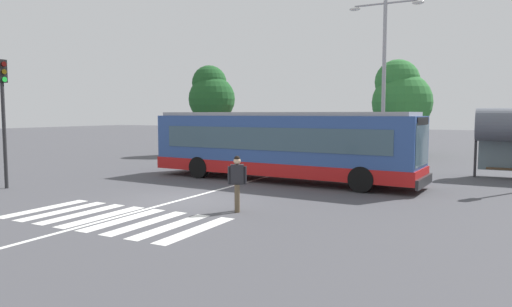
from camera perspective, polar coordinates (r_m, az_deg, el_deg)
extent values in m
plane|color=#47474C|center=(16.46, -8.36, -5.63)|extent=(160.00, 160.00, 0.00)
cylinder|color=black|center=(20.39, 14.83, -2.29)|extent=(1.02, 0.36, 1.00)
cylinder|color=black|center=(18.17, 12.76, -3.12)|extent=(1.02, 0.36, 1.00)
cylinder|color=black|center=(23.72, -3.48, -1.15)|extent=(1.02, 0.36, 1.00)
cylinder|color=black|center=(21.84, -6.97, -1.70)|extent=(1.02, 0.36, 1.00)
cube|color=#2D4C8E|center=(20.74, 2.97, 1.11)|extent=(12.25, 3.22, 2.55)
cube|color=red|center=(20.83, 2.96, -1.64)|extent=(12.37, 3.26, 0.55)
cube|color=#3D5666|center=(20.72, 2.98, 1.95)|extent=(10.80, 3.19, 0.96)
cube|color=#3D5666|center=(18.67, 19.63, 1.03)|extent=(0.17, 2.24, 1.63)
cube|color=black|center=(18.64, 19.71, 3.77)|extent=(0.17, 1.94, 0.28)
cube|color=#99999E|center=(20.70, 2.99, 4.85)|extent=(11.75, 2.99, 0.16)
cube|color=#28282B|center=(18.79, 19.87, -3.24)|extent=(0.26, 2.55, 0.36)
cylinder|color=brown|center=(14.44, -2.30, -5.35)|extent=(0.16, 0.16, 0.85)
cylinder|color=brown|center=(14.21, -2.32, -5.52)|extent=(0.16, 0.16, 0.85)
cube|color=#232328|center=(14.21, -2.32, -2.56)|extent=(0.48, 0.42, 0.60)
cylinder|color=#232328|center=(14.22, -3.29, -2.68)|extent=(0.10, 0.10, 0.55)
cylinder|color=#232328|center=(14.22, -1.35, -2.68)|extent=(0.10, 0.10, 0.55)
sphere|color=tan|center=(14.17, -2.33, -0.92)|extent=(0.22, 0.22, 0.22)
sphere|color=black|center=(14.16, -2.33, -0.65)|extent=(0.19, 0.19, 0.19)
cylinder|color=black|center=(35.88, -0.99, 0.62)|extent=(0.23, 0.65, 0.64)
cylinder|color=black|center=(35.03, 1.34, 0.52)|extent=(0.23, 0.65, 0.64)
cylinder|color=black|center=(33.55, -3.50, 0.31)|extent=(0.23, 0.65, 0.64)
cylinder|color=black|center=(32.64, -1.06, 0.19)|extent=(0.23, 0.65, 0.64)
cube|color=#AD1E1E|center=(34.24, -1.03, 0.95)|extent=(2.05, 4.59, 0.52)
cube|color=#3D5666|center=(34.13, -1.11, 1.75)|extent=(1.71, 2.24, 0.44)
cube|color=#AD1E1E|center=(34.12, -1.11, 2.06)|extent=(1.63, 2.06, 0.09)
cylinder|color=black|center=(34.15, 2.59, 0.40)|extent=(0.25, 0.65, 0.64)
cylinder|color=black|center=(33.37, 5.09, 0.28)|extent=(0.25, 0.65, 0.64)
cylinder|color=black|center=(31.76, 0.11, 0.07)|extent=(0.25, 0.65, 0.64)
cylinder|color=black|center=(30.91, 2.75, -0.07)|extent=(0.25, 0.65, 0.64)
cube|color=white|center=(32.51, 2.67, 0.74)|extent=(2.15, 4.62, 0.52)
cube|color=#3D5666|center=(32.40, 2.59, 1.57)|extent=(1.76, 2.27, 0.44)
cube|color=white|center=(32.39, 2.59, 1.90)|extent=(1.67, 2.09, 0.09)
cylinder|color=black|center=(33.27, 6.88, 0.25)|extent=(0.25, 0.65, 0.64)
cylinder|color=black|center=(32.59, 9.54, 0.12)|extent=(0.25, 0.65, 0.64)
cylinder|color=black|center=(30.78, 4.65, -0.10)|extent=(0.25, 0.65, 0.64)
cylinder|color=black|center=(30.05, 7.48, -0.25)|extent=(0.25, 0.65, 0.64)
cube|color=#196B70|center=(31.63, 7.17, 0.59)|extent=(2.17, 4.63, 0.52)
cube|color=#3D5666|center=(31.52, 7.11, 1.45)|extent=(1.77, 2.28, 0.44)
cube|color=#196B70|center=(31.51, 7.12, 1.78)|extent=(1.68, 2.09, 0.09)
cylinder|color=black|center=(32.28, 11.38, 0.05)|extent=(0.25, 0.65, 0.64)
cylinder|color=black|center=(31.72, 14.20, -0.09)|extent=(0.25, 0.65, 0.64)
cylinder|color=black|center=(29.71, 9.44, -0.34)|extent=(0.25, 0.65, 0.64)
cylinder|color=black|center=(29.09, 12.47, -0.49)|extent=(0.25, 0.65, 0.64)
cube|color=#234293|center=(30.66, 11.91, 0.39)|extent=(2.19, 4.64, 0.52)
cube|color=#3D5666|center=(30.54, 11.86, 1.27)|extent=(1.78, 2.29, 0.44)
cube|color=#234293|center=(30.53, 11.87, 1.62)|extent=(1.69, 2.10, 0.09)
cylinder|color=black|center=(32.15, 16.04, -0.07)|extent=(0.26, 0.66, 0.64)
cylinder|color=black|center=(31.69, 18.93, -0.21)|extent=(0.26, 0.66, 0.64)
cylinder|color=black|center=(29.52, 14.40, -0.46)|extent=(0.26, 0.66, 0.64)
cylinder|color=black|center=(29.01, 17.52, -0.62)|extent=(0.26, 0.66, 0.64)
cube|color=#C6B793|center=(30.55, 16.76, 0.27)|extent=(2.27, 4.66, 0.52)
cube|color=#3D5666|center=(30.43, 16.73, 1.16)|extent=(1.82, 2.31, 0.44)
cube|color=#C6B793|center=(30.42, 16.74, 1.50)|extent=(1.72, 2.13, 0.09)
cylinder|color=#28282B|center=(21.13, -28.41, 1.90)|extent=(0.14, 0.14, 4.22)
cube|color=black|center=(21.18, -28.69, 8.83)|extent=(0.28, 0.32, 0.90)
cylinder|color=#410907|center=(21.06, -28.46, 9.60)|extent=(0.04, 0.20, 0.20)
cylinder|color=#463707|center=(21.03, -28.43, 8.79)|extent=(0.04, 0.20, 0.20)
cylinder|color=green|center=(21.01, -28.40, 7.97)|extent=(0.04, 0.20, 0.20)
cylinder|color=#28282B|center=(24.31, 25.26, 0.08)|extent=(0.12, 0.12, 2.30)
cylinder|color=#939399|center=(25.58, 15.34, 7.91)|extent=(0.20, 0.20, 8.83)
cylinder|color=#939399|center=(26.00, 17.39, 17.32)|extent=(1.61, 0.10, 0.10)
ellipsoid|color=silver|center=(25.84, 19.22, 17.05)|extent=(0.60, 0.32, 0.20)
cylinder|color=#939399|center=(26.35, 13.77, 17.23)|extent=(1.61, 0.10, 0.10)
ellipsoid|color=silver|center=(26.52, 11.99, 16.89)|extent=(0.60, 0.32, 0.20)
cylinder|color=brown|center=(34.35, -5.40, 2.28)|extent=(0.36, 0.36, 2.88)
sphere|color=#1E5123|center=(34.33, -5.43, 6.66)|extent=(3.38, 3.38, 3.38)
sphere|color=#1E5123|center=(34.64, -5.73, 8.60)|extent=(2.54, 2.54, 2.54)
cylinder|color=brown|center=(35.44, 17.33, 1.70)|extent=(0.36, 0.36, 2.31)
sphere|color=#2D7033|center=(35.41, 17.44, 5.99)|extent=(4.27, 4.27, 4.27)
sphere|color=#2D7033|center=(35.61, 16.90, 8.40)|extent=(3.20, 3.20, 3.20)
cube|color=silver|center=(16.26, -24.42, -6.14)|extent=(0.45, 3.12, 0.01)
cube|color=silver|center=(15.62, -22.53, -6.51)|extent=(0.45, 3.12, 0.01)
cube|color=silver|center=(15.00, -20.48, -6.91)|extent=(0.45, 3.12, 0.01)
cube|color=silver|center=(14.40, -18.26, -7.33)|extent=(0.45, 3.12, 0.01)
cube|color=silver|center=(13.83, -15.84, -7.78)|extent=(0.45, 3.12, 0.01)
cube|color=silver|center=(13.28, -13.21, -8.25)|extent=(0.45, 3.12, 0.01)
cube|color=silver|center=(12.76, -10.35, -8.74)|extent=(0.45, 3.12, 0.01)
cube|color=silver|center=(12.28, -7.25, -9.24)|extent=(0.45, 3.12, 0.01)
cube|color=silver|center=(18.20, -5.17, -4.58)|extent=(0.16, 24.00, 0.01)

